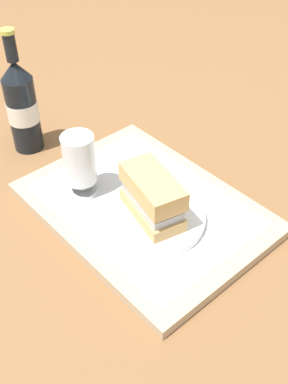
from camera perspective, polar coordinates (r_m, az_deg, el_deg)
The scene contains 8 objects.
ground_plane at distance 0.88m, azimuth -0.00°, elevation -2.45°, with size 3.00×3.00×0.00m, color brown.
tray at distance 0.87m, azimuth -0.00°, elevation -1.97°, with size 0.44×0.32×0.02m, color tan.
placemat at distance 0.87m, azimuth -0.00°, elevation -1.46°, with size 0.38×0.27×0.00m, color silver.
plate at distance 0.83m, azimuth 0.98°, elevation -3.07°, with size 0.19×0.19×0.01m, color white.
sandwich at distance 0.80m, azimuth 0.90°, elevation -0.35°, with size 0.14×0.09×0.08m.
beer_glass at distance 0.86m, azimuth -7.86°, elevation 3.62°, with size 0.06×0.06×0.12m.
napkin_folded at distance 0.97m, azimuth -0.72°, elevation 4.11°, with size 0.09×0.07×0.01m, color white.
beer_bottle at distance 1.02m, azimuth -14.67°, elevation 10.18°, with size 0.07×0.07×0.27m.
Camera 1 is at (-0.48, 0.42, 0.61)m, focal length 43.77 mm.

